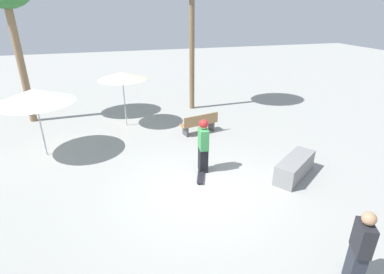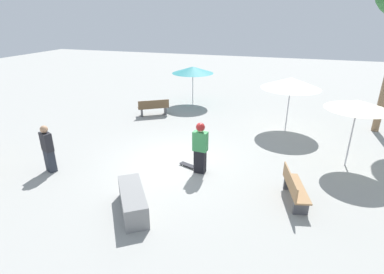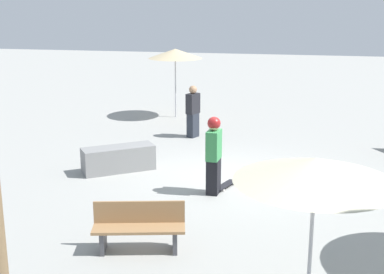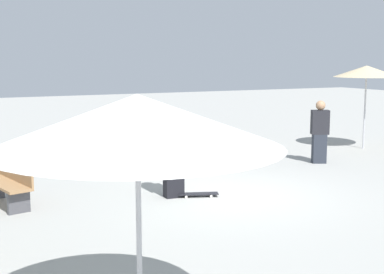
# 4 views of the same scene
# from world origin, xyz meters

# --- Properties ---
(ground_plane) EXTENTS (60.00, 60.00, 0.00)m
(ground_plane) POSITION_xyz_m (0.00, 0.00, 0.00)
(ground_plane) COLOR #9E9E99
(skater_main) EXTENTS (0.49, 0.30, 1.77)m
(skater_main) POSITION_xyz_m (-0.97, 0.34, 0.96)
(skater_main) COLOR black
(skater_main) RESTS_ON ground_plane
(skateboard) EXTENTS (0.82, 0.46, 0.07)m
(skateboard) POSITION_xyz_m (-0.54, 0.13, 0.06)
(skateboard) COLOR black
(skateboard) RESTS_ON ground_plane
(concrete_ledge) EXTENTS (1.54, 1.83, 0.64)m
(concrete_ledge) POSITION_xyz_m (0.14, 2.98, 0.32)
(concrete_ledge) COLOR gray
(concrete_ledge) RESTS_ON ground_plane
(bench_near) EXTENTS (0.79, 1.66, 0.85)m
(bench_near) POSITION_xyz_m (-3.99, 1.16, 0.43)
(bench_near) COLOR #47474C
(bench_near) RESTS_ON ground_plane
(shade_umbrella_cream) EXTENTS (2.06, 2.06, 2.38)m
(shade_umbrella_cream) POSITION_xyz_m (-5.75, -1.71, 2.22)
(shade_umbrella_cream) COLOR #B7B7BC
(shade_umbrella_cream) RESTS_ON ground_plane
(shade_umbrella_white) EXTENTS (2.60, 2.60, 2.42)m
(shade_umbrella_white) POSITION_xyz_m (-3.62, -4.71, 2.19)
(shade_umbrella_white) COLOR #B7B7BC
(shade_umbrella_white) RESTS_ON ground_plane
(bystander_watching) EXTENTS (0.51, 0.42, 1.64)m
(bystander_watching) POSITION_xyz_m (3.89, 1.81, 0.82)
(bystander_watching) COLOR #282D38
(bystander_watching) RESTS_ON ground_plane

